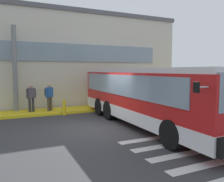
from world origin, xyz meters
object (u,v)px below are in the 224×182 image
(bus_main_foreground, at_px, (148,97))
(passenger_near_column, at_px, (31,96))
(passenger_by_doorway, at_px, (49,95))
(safety_bollard_yellow, at_px, (64,108))
(entry_support_column, at_px, (15,69))

(bus_main_foreground, xyz_separation_m, passenger_near_column, (-4.71, 5.17, -0.25))
(passenger_by_doorway, bearing_deg, safety_bollard_yellow, -57.24)
(passenger_near_column, xyz_separation_m, passenger_by_doorway, (1.03, -0.07, 0.03))
(bus_main_foreground, bearing_deg, entry_support_column, 133.18)
(passenger_near_column, bearing_deg, entry_support_column, 138.87)
(entry_support_column, bearing_deg, safety_bollard_yellow, -35.85)
(bus_main_foreground, height_order, passenger_near_column, bus_main_foreground)
(passenger_by_doorway, height_order, safety_bollard_yellow, passenger_by_doorway)
(entry_support_column, distance_m, passenger_by_doorway, 2.54)
(entry_support_column, bearing_deg, passenger_near_column, -41.13)
(safety_bollard_yellow, bearing_deg, bus_main_foreground, -53.46)
(bus_main_foreground, height_order, passenger_by_doorway, bus_main_foreground)
(bus_main_foreground, relative_size, passenger_by_doorway, 6.18)
(entry_support_column, bearing_deg, bus_main_foreground, -46.82)
(bus_main_foreground, bearing_deg, safety_bollard_yellow, 126.54)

